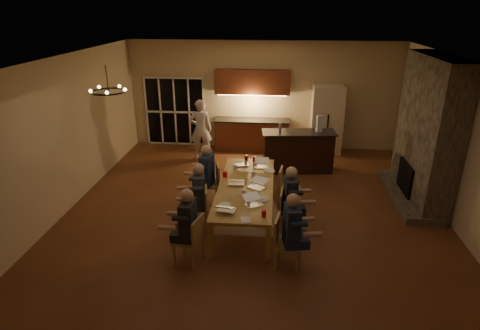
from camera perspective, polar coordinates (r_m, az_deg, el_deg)
name	(u,v)px	position (r m, az deg, el deg)	size (l,w,h in m)	color
floor	(253,216)	(8.52, 1.84, -7.29)	(9.00, 9.00, 0.00)	brown
back_wall	(263,96)	(12.22, 3.25, 9.83)	(8.00, 0.04, 3.20)	beige
left_wall	(58,139)	(9.02, -24.50, 3.43)	(0.04, 9.00, 3.20)	beige
right_wall	(468,151)	(8.65, 29.64, 1.75)	(0.04, 9.00, 3.20)	beige
ceiling	(255,60)	(7.49, 2.14, 14.72)	(8.00, 9.00, 0.04)	white
french_doors	(175,112)	(12.68, -9.20, 7.48)	(1.86, 0.08, 2.10)	black
fireplace	(428,132)	(9.58, 25.18, 4.33)	(0.58, 2.50, 3.20)	#706958
kitchenette	(252,111)	(12.02, 1.71, 7.68)	(2.24, 0.68, 2.40)	brown
refrigerator	(327,120)	(12.09, 12.21, 6.30)	(0.90, 0.68, 2.00)	beige
dining_table	(246,202)	(8.27, 0.82, -5.32)	(1.10, 3.03, 0.75)	tan
bar_island	(298,151)	(10.70, 8.23, 1.93)	(1.89, 0.68, 1.08)	black
chair_left_near	(188,240)	(6.97, -7.42, -10.50)	(0.44, 0.44, 0.89)	#A28951
chair_left_mid	(196,210)	(7.88, -6.24, -6.35)	(0.44, 0.44, 0.89)	#A28951
chair_left_far	(209,184)	(8.93, -4.42, -2.72)	(0.44, 0.44, 0.89)	#A28951
chair_right_near	(288,242)	(6.90, 6.90, -10.85)	(0.44, 0.44, 0.89)	#A28951
chair_right_mid	(291,213)	(7.78, 7.30, -6.80)	(0.44, 0.44, 0.89)	#A28951
chair_right_far	(289,189)	(8.75, 7.04, -3.36)	(0.44, 0.44, 0.89)	#A28951
person_left_near	(188,226)	(6.86, -7.35, -8.66)	(0.60, 0.60, 1.38)	#21222A
person_right_near	(291,232)	(6.71, 7.34, -9.42)	(0.60, 0.60, 1.38)	#1C2747
person_left_mid	(199,197)	(7.83, -5.79, -4.48)	(0.60, 0.60, 1.38)	#32373B
person_right_mid	(290,201)	(7.70, 7.15, -5.05)	(0.60, 0.60, 1.38)	#21222A
person_left_far	(207,175)	(8.79, -4.72, -1.40)	(0.60, 0.60, 1.38)	#1C2747
standing_person	(201,129)	(11.42, -5.60, 5.06)	(0.63, 0.41, 1.72)	silver
chandelier	(109,91)	(7.42, -18.19, 9.91)	(0.62, 0.62, 0.03)	black
laptop_a	(226,205)	(7.12, -1.95, -5.68)	(0.32, 0.28, 0.23)	silver
laptop_b	(254,200)	(7.30, 2.01, -4.94)	(0.32, 0.28, 0.23)	silver
laptop_c	(236,179)	(8.14, -0.55, -1.95)	(0.32, 0.28, 0.23)	silver
laptop_d	(256,183)	(7.97, 2.35, -2.51)	(0.32, 0.28, 0.23)	silver
laptop_e	(241,160)	(9.08, 0.16, 0.65)	(0.32, 0.28, 0.23)	silver
laptop_f	(262,163)	(8.97, 3.11, 0.35)	(0.32, 0.28, 0.23)	silver
mug_front	(244,192)	(7.72, 0.54, -3.89)	(0.08, 0.08, 0.10)	silver
mug_mid	(253,173)	(8.55, 1.90, -1.21)	(0.09, 0.09, 0.10)	silver
mug_back	(235,167)	(8.87, -0.71, -0.33)	(0.08, 0.08, 0.10)	silver
redcup_near	(264,214)	(6.96, 3.42, -6.90)	(0.08, 0.08, 0.12)	red
redcup_mid	(225,174)	(8.49, -2.16, -1.33)	(0.10, 0.10, 0.12)	red
redcup_far	(254,159)	(9.34, 2.07, 0.90)	(0.09, 0.09, 0.12)	red
can_silver	(249,198)	(7.46, 1.23, -4.74)	(0.06, 0.06, 0.12)	#B2B2B7
can_cola	(246,158)	(9.39, 0.90, 1.03)	(0.07, 0.07, 0.12)	#3F0F0C
plate_near	(262,199)	(7.55, 3.19, -4.90)	(0.25, 0.25, 0.02)	silver
plate_left	(225,205)	(7.34, -2.16, -5.68)	(0.23, 0.23, 0.02)	silver
plate_far	(269,171)	(8.81, 4.19, -0.82)	(0.25, 0.25, 0.02)	silver
notepad	(245,220)	(6.87, 0.79, -7.80)	(0.16, 0.22, 0.01)	white
bar_bottle	(280,128)	(10.35, 5.71, 5.22)	(0.08, 0.08, 0.24)	#99999E
bar_blender	(319,124)	(10.57, 11.22, 5.79)	(0.14, 0.14, 0.43)	silver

